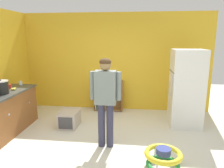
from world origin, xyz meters
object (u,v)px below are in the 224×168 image
(pet_carrier, at_px, (69,119))
(white_cup, at_px, (21,83))
(standing_person, at_px, (105,95))
(banana_bunch, at_px, (14,89))
(baby_walker, at_px, (163,158))
(bookshelf, at_px, (107,98))
(refrigerator, at_px, (186,88))
(red_cup, at_px, (9,86))
(crock_pot, at_px, (1,87))

(pet_carrier, distance_m, white_cup, 1.52)
(standing_person, bearing_deg, banana_bunch, 164.49)
(baby_walker, relative_size, banana_bunch, 3.87)
(standing_person, xyz_separation_m, baby_walker, (1.01, -0.56, -0.85))
(bookshelf, bearing_deg, baby_walker, -63.97)
(pet_carrier, bearing_deg, refrigerator, 8.24)
(bookshelf, relative_size, red_cup, 8.95)
(crock_pot, bearing_deg, refrigerator, 14.05)
(crock_pot, bearing_deg, pet_carrier, 25.84)
(bookshelf, height_order, white_cup, white_cup)
(banana_bunch, bearing_deg, baby_walker, -20.08)
(standing_person, height_order, banana_bunch, standing_person)
(standing_person, xyz_separation_m, pet_carrier, (-0.98, 0.83, -0.83))
(crock_pot, distance_m, red_cup, 0.49)
(refrigerator, distance_m, white_cup, 3.96)
(standing_person, xyz_separation_m, white_cup, (-2.26, 1.10, -0.07))
(white_cup, distance_m, red_cup, 0.40)
(bookshelf, height_order, crock_pot, crock_pot)
(refrigerator, relative_size, pet_carrier, 3.22)
(pet_carrier, distance_m, banana_bunch, 1.39)
(refrigerator, relative_size, red_cup, 18.74)
(refrigerator, distance_m, crock_pot, 4.01)
(standing_person, bearing_deg, bookshelf, 97.52)
(standing_person, height_order, red_cup, standing_person)
(bookshelf, xyz_separation_m, red_cup, (-2.04, -1.36, 0.59))
(crock_pot, relative_size, red_cup, 3.22)
(refrigerator, height_order, crock_pot, refrigerator)
(refrigerator, distance_m, bookshelf, 2.21)
(red_cup, bearing_deg, standing_person, -17.01)
(refrigerator, xyz_separation_m, banana_bunch, (-3.83, -0.62, 0.04))
(baby_walker, bearing_deg, refrigerator, 68.63)
(white_cup, bearing_deg, crock_pot, -85.12)
(crock_pot, height_order, red_cup, crock_pot)
(bookshelf, distance_m, red_cup, 2.52)
(baby_walker, bearing_deg, red_cup, 159.16)
(bookshelf, xyz_separation_m, banana_bunch, (-1.86, -1.47, 0.57))
(bookshelf, bearing_deg, pet_carrier, -119.90)
(banana_bunch, distance_m, red_cup, 0.21)
(baby_walker, xyz_separation_m, pet_carrier, (-1.99, 1.38, 0.02))
(pet_carrier, xyz_separation_m, red_cup, (-1.33, -0.12, 0.77))
(pet_carrier, relative_size, banana_bunch, 3.54)
(refrigerator, distance_m, pet_carrier, 2.80)
(standing_person, height_order, pet_carrier, standing_person)
(banana_bunch, xyz_separation_m, red_cup, (-0.18, 0.11, 0.02))
(bookshelf, bearing_deg, crock_pot, -136.51)
(bookshelf, distance_m, baby_walker, 2.92)
(baby_walker, height_order, pet_carrier, pet_carrier)
(standing_person, relative_size, pet_carrier, 3.05)
(refrigerator, xyz_separation_m, standing_person, (-1.70, -1.21, 0.12))
(baby_walker, distance_m, banana_bunch, 3.43)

